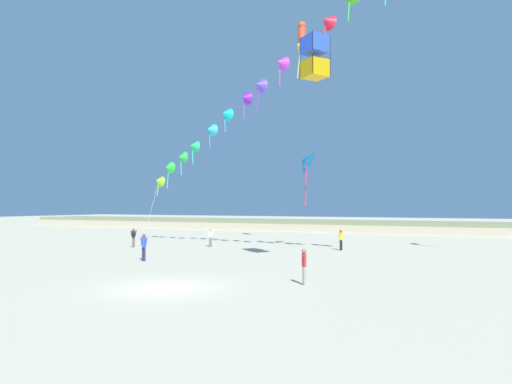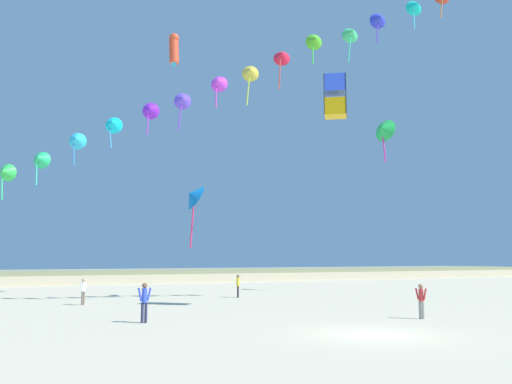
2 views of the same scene
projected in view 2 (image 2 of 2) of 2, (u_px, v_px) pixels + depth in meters
The scene contains 11 objects.
ground_plane at pixel (374, 335), 20.16m from camera, with size 240.00×240.00×0.00m, color beige.
dune_ridge at pixel (123, 276), 63.23m from camera, with size 120.00×11.61×1.37m.
person_near_left at pixel (83, 290), 32.64m from camera, with size 0.46×0.44×1.60m.
person_near_right at pixel (238, 284), 38.78m from camera, with size 0.34×0.53×1.62m.
person_mid_center at pixel (144, 300), 23.82m from camera, with size 0.61×0.24×1.74m.
person_far_right at pixel (421, 299), 25.35m from camera, with size 0.34×0.53×1.62m.
kite_banner_string at pixel (199, 92), 34.93m from camera, with size 32.57×13.91×21.00m.
large_kite_low_lead at pixel (335, 97), 30.90m from camera, with size 1.73×1.73×2.36m.
large_kite_mid_trail at pixel (174, 49), 41.78m from camera, with size 0.93×1.04×2.80m.
large_kite_high_solo at pixel (193, 196), 38.98m from camera, with size 1.54×1.98×4.78m.
large_kite_outer_drift at pixel (384, 129), 45.32m from camera, with size 1.64×2.17×3.85m.
Camera 2 is at (-12.64, -16.91, 2.86)m, focal length 38.00 mm.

